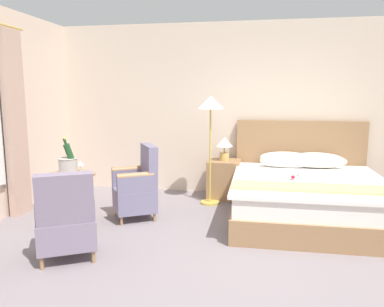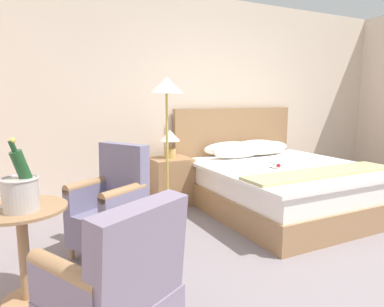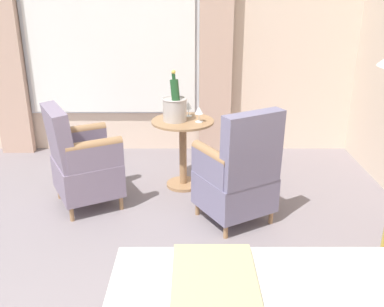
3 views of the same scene
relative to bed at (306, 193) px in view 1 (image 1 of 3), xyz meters
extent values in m
plane|color=gray|center=(-0.58, -1.67, -0.33)|extent=(8.22, 8.22, 0.00)
cube|color=beige|center=(-0.58, 1.13, 1.05)|extent=(6.84, 0.12, 2.75)
cube|color=tan|center=(-3.84, -0.52, 0.90)|extent=(0.10, 0.36, 2.45)
cube|color=#9B734D|center=(0.00, -0.10, -0.18)|extent=(1.87, 2.12, 0.29)
cube|color=white|center=(0.00, -0.10, 0.08)|extent=(1.82, 2.06, 0.23)
cube|color=white|center=(0.00, -0.16, 0.21)|extent=(1.91, 1.99, 0.04)
cube|color=tan|center=(0.00, -0.68, 0.25)|extent=(1.87, 0.38, 0.03)
cube|color=#9B734D|center=(0.00, 1.00, 0.43)|extent=(1.97, 0.08, 0.93)
ellipsoid|color=white|center=(-0.22, 0.80, 0.33)|extent=(0.80, 0.27, 0.21)
ellipsoid|color=white|center=(0.22, 0.80, 0.33)|extent=(0.79, 0.26, 0.20)
ellipsoid|color=white|center=(-0.22, 0.55, 0.32)|extent=(0.79, 0.24, 0.21)
ellipsoid|color=white|center=(0.22, 0.55, 0.34)|extent=(0.80, 0.27, 0.21)
cylinder|color=#2D6628|center=(-0.14, -0.06, 0.24)|extent=(0.13, 0.33, 0.01)
sphere|color=red|center=(-0.20, -0.23, 0.26)|extent=(0.05, 0.05, 0.05)
ellipsoid|color=#33702D|center=(-0.14, -0.20, 0.25)|extent=(0.03, 0.05, 0.01)
cube|color=white|center=(-0.24, -0.19, 0.25)|extent=(0.10, 0.12, 0.00)
cube|color=#9B734D|center=(-1.16, 0.73, -0.03)|extent=(0.50, 0.47, 0.60)
sphere|color=#B7B2A8|center=(-0.90, 0.73, 0.11)|extent=(0.02, 0.02, 0.02)
cylinder|color=tan|center=(-1.16, 0.73, 0.34)|extent=(0.15, 0.15, 0.12)
cylinder|color=olive|center=(-1.16, 0.73, 0.45)|extent=(0.02, 0.02, 0.10)
cone|color=silver|center=(-1.16, 0.73, 0.57)|extent=(0.26, 0.26, 0.14)
cylinder|color=gold|center=(-1.34, 0.40, -0.31)|extent=(0.28, 0.28, 0.03)
cylinder|color=gold|center=(-1.34, 0.40, 0.39)|extent=(0.03, 0.03, 1.38)
cone|color=silver|center=(-1.34, 0.40, 1.18)|extent=(0.39, 0.39, 0.19)
cylinder|color=#9B734D|center=(-2.89, -0.87, -0.31)|extent=(0.33, 0.33, 0.03)
cylinder|color=#9B734D|center=(-2.89, -0.87, -0.01)|extent=(0.07, 0.07, 0.65)
cylinder|color=#9B734D|center=(-2.89, -0.87, 0.33)|extent=(0.58, 0.58, 0.02)
cylinder|color=#B7AEA8|center=(-2.88, -0.94, 0.44)|extent=(0.22, 0.22, 0.20)
torus|color=#B7AEA8|center=(-2.88, -0.94, 0.54)|extent=(0.23, 0.23, 0.02)
cylinder|color=white|center=(-2.88, -0.94, 0.52)|extent=(0.19, 0.19, 0.03)
cylinder|color=#1E4723|center=(-2.85, -0.93, 0.59)|extent=(0.15, 0.10, 0.29)
cylinder|color=#193D1E|center=(-2.90, -0.95, 0.75)|extent=(0.05, 0.04, 0.08)
sphere|color=gold|center=(-2.90, -0.95, 0.78)|extent=(0.04, 0.04, 0.04)
cylinder|color=white|center=(-2.83, -0.72, 0.34)|extent=(0.07, 0.07, 0.01)
cylinder|color=white|center=(-2.83, -0.72, 0.38)|extent=(0.01, 0.01, 0.07)
cone|color=white|center=(-2.83, -0.72, 0.45)|extent=(0.08, 0.08, 0.06)
cylinder|color=white|center=(-3.03, -0.81, 0.34)|extent=(0.07, 0.07, 0.01)
cylinder|color=white|center=(-3.03, -0.81, 0.38)|extent=(0.01, 0.01, 0.07)
cone|color=white|center=(-3.03, -0.81, 0.45)|extent=(0.06, 0.06, 0.07)
cylinder|color=#9B734D|center=(-2.53, -0.35, -0.27)|extent=(0.04, 0.04, 0.12)
cylinder|color=#9B734D|center=(-2.31, -0.73, -0.27)|extent=(0.04, 0.04, 0.12)
cylinder|color=#9B734D|center=(-2.16, -0.13, -0.27)|extent=(0.04, 0.04, 0.12)
cylinder|color=#9B734D|center=(-1.94, -0.52, -0.27)|extent=(0.04, 0.04, 0.12)
cube|color=slate|center=(-2.24, -0.43, -0.07)|extent=(0.70, 0.71, 0.29)
cube|color=slate|center=(-2.06, -0.33, 0.36)|extent=(0.36, 0.50, 0.57)
cube|color=slate|center=(-2.36, -0.26, 0.18)|extent=(0.45, 0.31, 0.22)
cylinder|color=#9B734D|center=(-2.36, -0.26, 0.29)|extent=(0.45, 0.31, 0.09)
cube|color=slate|center=(-2.15, -0.63, 0.18)|extent=(0.45, 0.31, 0.22)
cylinder|color=#9B734D|center=(-2.15, -0.63, 0.29)|extent=(0.45, 0.31, 0.09)
cylinder|color=#9B734D|center=(-2.40, -1.40, -0.26)|extent=(0.04, 0.04, 0.13)
cylinder|color=#9B734D|center=(-2.82, -1.62, -0.26)|extent=(0.04, 0.04, 0.13)
cylinder|color=#9B734D|center=(-2.20, -1.78, -0.26)|extent=(0.04, 0.04, 0.13)
cylinder|color=#9B734D|center=(-2.62, -2.00, -0.26)|extent=(0.04, 0.04, 0.13)
cube|color=slate|center=(-2.51, -1.70, -0.06)|extent=(0.73, 0.71, 0.29)
cube|color=slate|center=(-2.42, -1.88, 0.34)|extent=(0.54, 0.39, 0.50)
cube|color=slate|center=(-2.32, -1.57, 0.19)|extent=(0.30, 0.45, 0.20)
cylinder|color=#9B734D|center=(-2.32, -1.57, 0.29)|extent=(0.30, 0.45, 0.09)
cube|color=slate|center=(-2.72, -1.79, 0.19)|extent=(0.30, 0.45, 0.20)
cylinder|color=#9B734D|center=(-2.72, -1.79, 0.29)|extent=(0.30, 0.45, 0.09)
camera|label=1|loc=(-0.65, -5.00, 1.31)|focal=35.00mm
camera|label=2|loc=(-2.85, -3.26, 1.04)|focal=32.00mm
camera|label=3|loc=(0.92, -0.78, 1.46)|focal=40.00mm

